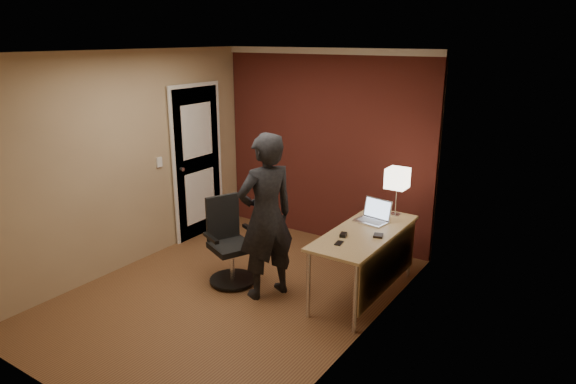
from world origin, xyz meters
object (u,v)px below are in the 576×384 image
Objects in this scene: desk_lamp at (397,179)px; laptop at (374,215)px; wallet at (378,236)px; office_chair at (229,246)px; mouse at (343,235)px; person at (266,217)px; desk at (371,244)px; phone at (339,243)px.

laptop is at bearing -111.09° from desk_lamp.
wallet is at bearing -81.21° from desk_lamp.
desk_lamp reaches higher than office_chair.
office_chair is (-1.27, -0.26, -0.33)m from mouse.
person reaches higher than laptop.
office_chair is (-1.56, -0.44, -0.32)m from wallet.
desk_lamp is 0.48m from laptop.
desk_lamp is 1.51m from person.
laptop is at bearing 160.78° from person.
desk is at bearing 37.22° from mouse.
laptop is at bearing 119.63° from wallet.
desk_lamp is 0.31× the size of person.
mouse is at bearing 11.43° from office_chair.
person is (-0.93, -0.53, 0.27)m from desk.
mouse reaches higher than desk.
laptop is 3.33× the size of wallet.
desk is at bearing -89.67° from desk_lamp.
person is at bearing 177.88° from phone.
laptop is at bearing 80.01° from phone.
mouse is at bearing -147.79° from wallet.
mouse is 0.81m from person.
desk_lamp reaches higher than mouse.
desk_lamp reaches higher than wallet.
phone is 0.07× the size of person.
mouse is 0.11× the size of office_chair.
phone is 0.81m from person.
laptop is 0.46m from wallet.
desk_lamp is at bearing 74.18° from phone.
desk is 13.64× the size of wallet.
desk_lamp is 4.65× the size of phone.
mouse is at bearing 96.47° from phone.
mouse is (-0.07, -0.58, -0.05)m from laptop.
office_chair is at bearing -164.22° from wallet.
wallet is 0.12× the size of office_chair.
mouse is 0.35m from wallet.
wallet is at bearing -32.76° from desk.
mouse is at bearing -96.78° from laptop.
laptop is 0.59m from mouse.
laptop is 3.67× the size of mouse.
person is (-0.81, -0.86, 0.08)m from laptop.
desk is 0.48m from phone.
laptop is at bearing 32.01° from office_chair.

